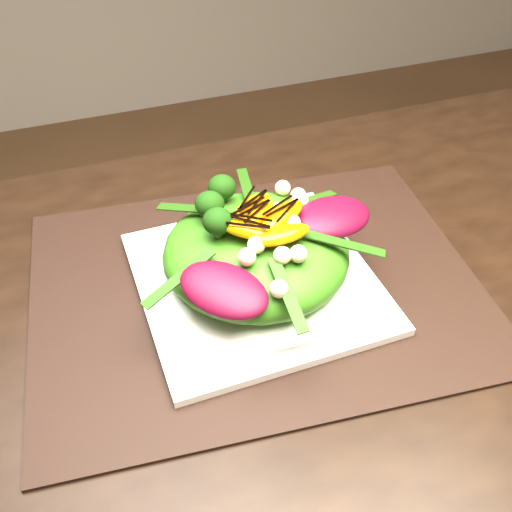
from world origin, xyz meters
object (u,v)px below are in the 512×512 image
object	(u,v)px
orange_segment	(243,213)
lettuce_mound	(256,253)
placemat	(256,286)
salad_bowl	(256,273)
dining_table	(469,373)
plate_base	(256,281)

from	to	relation	value
orange_segment	lettuce_mound	bearing A→B (deg)	-66.82
placemat	salad_bowl	bearing A→B (deg)	0.00
salad_bowl	lettuce_mound	size ratio (longest dim) A/B	1.17
placemat	orange_segment	distance (m)	0.09
dining_table	salad_bowl	xyz separation A→B (m)	(-0.16, 0.16, 0.04)
dining_table	plate_base	distance (m)	0.23
placemat	salad_bowl	xyz separation A→B (m)	(0.00, 0.00, 0.02)
plate_base	lettuce_mound	size ratio (longest dim) A/B	1.27
dining_table	placemat	size ratio (longest dim) A/B	3.49
placemat	salad_bowl	world-z (taller)	salad_bowl
plate_base	salad_bowl	bearing A→B (deg)	0.00
placemat	dining_table	bearing A→B (deg)	-44.68
orange_segment	plate_base	bearing A→B (deg)	-66.82
salad_bowl	orange_segment	world-z (taller)	orange_segment
lettuce_mound	orange_segment	size ratio (longest dim) A/B	3.26
plate_base	lettuce_mound	distance (m)	0.04
lettuce_mound	salad_bowl	bearing A→B (deg)	0.00
placemat	plate_base	size ratio (longest dim) A/B	1.95
dining_table	lettuce_mound	world-z (taller)	dining_table
dining_table	placemat	bearing A→B (deg)	135.32
lettuce_mound	orange_segment	xyz separation A→B (m)	(-0.01, 0.02, 0.04)
salad_bowl	lettuce_mound	xyz separation A→B (m)	(0.00, 0.00, 0.03)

